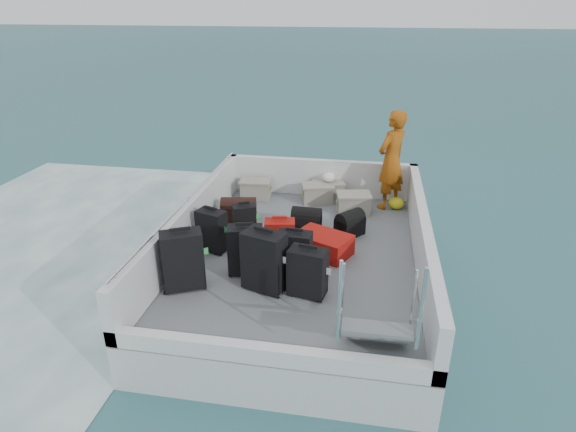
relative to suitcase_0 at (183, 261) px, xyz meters
name	(u,v)px	position (x,y,z in m)	size (l,w,h in m)	color
ground	(301,288)	(1.37, 1.22, -1.02)	(160.00, 160.00, 0.00)	#164C50
wake_foam	(24,261)	(-3.43, 1.22, -1.02)	(10.00, 10.00, 0.00)	white
ferry_hull	(301,271)	(1.37, 1.22, -0.72)	(3.60, 5.00, 0.60)	silver
deck	(301,253)	(1.37, 1.22, -0.41)	(3.30, 4.70, 0.02)	slate
deck_fittings	(323,242)	(1.71, 0.90, -0.03)	(3.60, 5.00, 0.90)	silver
suitcase_0	(183,261)	(0.00, 0.00, 0.00)	(0.53, 0.30, 0.81)	black
suitcase_1	(212,231)	(0.04, 1.07, -0.08)	(0.43, 0.25, 0.65)	black
suitcase_2	(244,221)	(0.38, 1.64, -0.14)	(0.36, 0.21, 0.52)	black
suitcase_3	(264,262)	(1.04, 0.16, 0.00)	(0.54, 0.31, 0.81)	black
suitcase_4	(246,250)	(0.70, 0.51, -0.05)	(0.47, 0.28, 0.70)	black
suitcase_5	(280,240)	(1.08, 1.01, -0.10)	(0.43, 0.26, 0.60)	#9A170B
suitcase_6	(308,273)	(1.61, 0.11, -0.08)	(0.47, 0.28, 0.65)	black
suitcase_7	(294,254)	(1.36, 0.57, -0.08)	(0.46, 0.26, 0.64)	black
suitcase_8	(323,244)	(1.69, 1.25, -0.25)	(0.52, 0.79, 0.31)	#9A170B
duffel_0	(239,212)	(0.13, 2.19, -0.24)	(0.60, 0.30, 0.32)	black
duffel_1	(306,222)	(1.34, 1.97, -0.24)	(0.47, 0.30, 0.32)	black
duffel_2	(350,226)	(2.04, 1.96, -0.24)	(0.44, 0.30, 0.32)	black
crate_0	(256,190)	(0.18, 3.26, -0.24)	(0.54, 0.37, 0.33)	gray
crate_1	(318,194)	(1.37, 3.24, -0.24)	(0.54, 0.37, 0.33)	gray
crate_2	(328,191)	(1.55, 3.42, -0.24)	(0.54, 0.37, 0.32)	gray
crate_3	(353,204)	(2.06, 2.85, -0.24)	(0.55, 0.38, 0.33)	gray
yellow_bag	(396,203)	(2.82, 3.17, -0.29)	(0.28, 0.26, 0.22)	yellow
white_bag	(329,179)	(1.55, 3.42, 0.01)	(0.24, 0.24, 0.18)	white
passenger	(391,160)	(2.67, 3.25, 0.49)	(0.66, 0.42, 1.78)	orange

